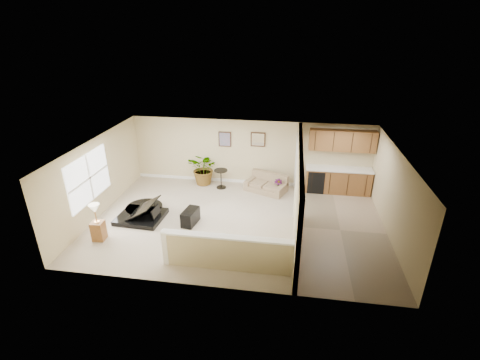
# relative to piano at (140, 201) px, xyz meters

# --- Properties ---
(floor) EXTENTS (9.00, 9.00, 0.00)m
(floor) POSITION_rel_piano_xyz_m (3.12, 0.12, -0.56)
(floor) COLOR #B6A58D
(floor) RESTS_ON ground
(back_wall) EXTENTS (9.00, 0.04, 2.50)m
(back_wall) POSITION_rel_piano_xyz_m (3.12, 3.12, 0.69)
(back_wall) COLOR #CEBC8C
(back_wall) RESTS_ON floor
(front_wall) EXTENTS (9.00, 0.04, 2.50)m
(front_wall) POSITION_rel_piano_xyz_m (3.12, -2.88, 0.69)
(front_wall) COLOR #CEBC8C
(front_wall) RESTS_ON floor
(left_wall) EXTENTS (0.04, 6.00, 2.50)m
(left_wall) POSITION_rel_piano_xyz_m (-1.38, 0.12, 0.69)
(left_wall) COLOR #CEBC8C
(left_wall) RESTS_ON floor
(right_wall) EXTENTS (0.04, 6.00, 2.50)m
(right_wall) POSITION_rel_piano_xyz_m (7.62, 0.12, 0.69)
(right_wall) COLOR #CEBC8C
(right_wall) RESTS_ON floor
(ceiling) EXTENTS (9.00, 6.00, 0.04)m
(ceiling) POSITION_rel_piano_xyz_m (3.12, 0.12, 1.94)
(ceiling) COLOR silver
(ceiling) RESTS_ON back_wall
(kitchen_vinyl) EXTENTS (2.70, 6.00, 0.01)m
(kitchen_vinyl) POSITION_rel_piano_xyz_m (6.27, 0.12, -0.55)
(kitchen_vinyl) COLOR #9C856A
(kitchen_vinyl) RESTS_ON floor
(interior_partition) EXTENTS (0.18, 5.99, 2.50)m
(interior_partition) POSITION_rel_piano_xyz_m (4.92, 0.38, 0.66)
(interior_partition) COLOR #CEBC8C
(interior_partition) RESTS_ON floor
(pony_half_wall) EXTENTS (3.42, 0.22, 1.00)m
(pony_half_wall) POSITION_rel_piano_xyz_m (3.20, -2.18, -0.04)
(pony_half_wall) COLOR #CEBC8C
(pony_half_wall) RESTS_ON floor
(left_window) EXTENTS (0.05, 2.15, 1.45)m
(left_window) POSITION_rel_piano_xyz_m (-1.36, -0.38, 0.89)
(left_window) COLOR white
(left_window) RESTS_ON left_wall
(wall_art_left) EXTENTS (0.48, 0.04, 0.58)m
(wall_art_left) POSITION_rel_piano_xyz_m (2.17, 3.10, 1.19)
(wall_art_left) COLOR #3D2516
(wall_art_left) RESTS_ON back_wall
(wall_mirror) EXTENTS (0.55, 0.04, 0.55)m
(wall_mirror) POSITION_rel_piano_xyz_m (3.42, 3.10, 1.24)
(wall_mirror) COLOR #3D2516
(wall_mirror) RESTS_ON back_wall
(kitchen_cabinets) EXTENTS (2.36, 0.65, 2.33)m
(kitchen_cabinets) POSITION_rel_piano_xyz_m (6.31, 2.86, 0.31)
(kitchen_cabinets) COLOR #955830
(kitchen_cabinets) RESTS_ON floor
(piano) EXTENTS (1.71, 1.78, 1.34)m
(piano) POSITION_rel_piano_xyz_m (0.00, 0.00, 0.00)
(piano) COLOR black
(piano) RESTS_ON floor
(piano_bench) EXTENTS (0.47, 0.75, 0.47)m
(piano_bench) POSITION_rel_piano_xyz_m (1.68, -0.17, -0.32)
(piano_bench) COLOR black
(piano_bench) RESTS_ON floor
(loveseat) EXTENTS (1.76, 1.34, 0.84)m
(loveseat) POSITION_rel_piano_xyz_m (3.81, 2.56, -0.24)
(loveseat) COLOR tan
(loveseat) RESTS_ON floor
(accent_table) EXTENTS (0.50, 0.50, 0.73)m
(accent_table) POSITION_rel_piano_xyz_m (2.11, 2.53, -0.09)
(accent_table) COLOR black
(accent_table) RESTS_ON floor
(palm_plant) EXTENTS (1.42, 1.31, 1.30)m
(palm_plant) POSITION_rel_piano_xyz_m (1.42, 2.77, 0.08)
(palm_plant) COLOR black
(palm_plant) RESTS_ON floor
(small_plant) EXTENTS (0.35, 0.35, 0.56)m
(small_plant) POSITION_rel_piano_xyz_m (4.26, 2.35, -0.32)
(small_plant) COLOR black
(small_plant) RESTS_ON floor
(lamp_stand) EXTENTS (0.35, 0.35, 1.13)m
(lamp_stand) POSITION_rel_piano_xyz_m (-0.68, -1.40, -0.08)
(lamp_stand) COLOR #955830
(lamp_stand) RESTS_ON floor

